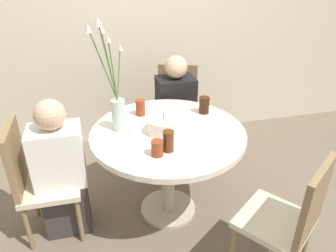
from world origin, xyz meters
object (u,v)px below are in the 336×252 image
object	(u,v)px
drink_glass_1	(140,107)
person_woman	(61,174)
side_plate	(216,123)
chair_near_front	(177,106)
person_guest	(175,114)
chair_left_flank	(37,177)
chair_far_back	(290,217)
birthday_cake	(163,126)
flower_vase	(115,97)
drink_glass_2	(204,105)
drink_glass_3	(168,141)
drink_glass_0	(157,148)

from	to	relation	value
drink_glass_1	person_woman	size ratio (longest dim) A/B	0.12
side_plate	chair_near_front	bearing A→B (deg)	94.23
person_guest	person_woman	bearing A→B (deg)	-145.01
chair_left_flank	person_guest	bearing A→B (deg)	-58.12
chair_left_flank	person_woman	distance (m)	0.16
chair_far_back	birthday_cake	world-z (taller)	chair_far_back
chair_far_back	birthday_cake	size ratio (longest dim) A/B	4.12
flower_vase	side_plate	bearing A→B (deg)	-6.61
chair_near_front	person_woman	world-z (taller)	person_woman
chair_near_front	chair_left_flank	xyz separation A→B (m)	(-1.22, -0.85, 0.00)
drink_glass_2	person_woman	xyz separation A→B (m)	(-1.10, -0.20, -0.30)
chair_near_front	drink_glass_3	distance (m)	1.21
chair_near_front	drink_glass_2	bearing A→B (deg)	-67.50
person_guest	person_woman	world-z (taller)	same
chair_left_flank	drink_glass_3	xyz separation A→B (m)	(0.86, -0.26, 0.31)
drink_glass_2	person_guest	bearing A→B (deg)	100.24
side_plate	drink_glass_1	size ratio (longest dim) A/B	1.37
chair_far_back	drink_glass_1	xyz separation A→B (m)	(-0.69, 1.03, 0.30)
flower_vase	drink_glass_0	bearing A→B (deg)	-61.91
chair_far_back	chair_near_front	bearing A→B (deg)	-117.87
flower_vase	drink_glass_2	xyz separation A→B (m)	(0.68, 0.11, -0.19)
birthday_cake	side_plate	xyz separation A→B (m)	(0.40, 0.03, -0.05)
drink_glass_1	drink_glass_3	size ratio (longest dim) A/B	0.88
chair_left_flank	drink_glass_0	size ratio (longest dim) A/B	8.69
chair_far_back	birthday_cake	bearing A→B (deg)	-87.85
chair_left_flank	person_guest	size ratio (longest dim) A/B	0.85
flower_vase	drink_glass_0	xyz separation A→B (m)	(0.20, -0.38, -0.20)
birthday_cake	person_woman	xyz separation A→B (m)	(-0.72, 0.02, -0.29)
birthday_cake	drink_glass_3	size ratio (longest dim) A/B	1.53
drink_glass_2	drink_glass_3	distance (m)	0.61
birthday_cake	person_woman	world-z (taller)	person_woman
chair_near_front	side_plate	xyz separation A→B (m)	(0.06, -0.84, 0.24)
birthday_cake	drink_glass_2	distance (m)	0.44
flower_vase	drink_glass_0	distance (m)	0.48
chair_near_front	person_woman	xyz separation A→B (m)	(-1.06, -0.86, -0.00)
person_guest	drink_glass_0	bearing A→B (deg)	-111.23
chair_left_flank	person_guest	world-z (taller)	person_guest
birthday_cake	chair_far_back	bearing A→B (deg)	-51.29
birthday_cake	side_plate	world-z (taller)	birthday_cake
person_guest	side_plate	bearing A→B (deg)	-80.56
drink_glass_3	chair_near_front	bearing A→B (deg)	72.04
side_plate	drink_glass_3	distance (m)	0.50
chair_left_flank	flower_vase	size ratio (longest dim) A/B	1.12
chair_near_front	chair_left_flank	distance (m)	1.49
birthday_cake	drink_glass_1	distance (m)	0.33
drink_glass_0	drink_glass_2	distance (m)	0.69
drink_glass_0	person_guest	xyz separation A→B (m)	(0.39, 0.99, -0.29)
flower_vase	drink_glass_3	distance (m)	0.48
person_guest	chair_left_flank	bearing A→B (deg)	-148.96
person_woman	side_plate	bearing A→B (deg)	0.64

